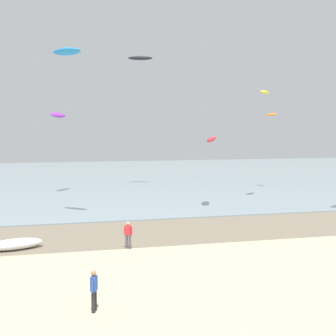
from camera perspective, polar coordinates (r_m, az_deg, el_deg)
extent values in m
cube|color=#7A6D59|center=(32.51, -10.02, -8.36)|extent=(120.00, 8.40, 0.01)
cube|color=#7F939E|center=(71.21, -12.01, -1.22)|extent=(160.00, 70.00, 0.10)
cylinder|color=#4C4C56|center=(28.62, -5.23, -9.22)|extent=(0.16, 0.16, 0.88)
cylinder|color=#4C4C56|center=(28.52, -4.83, -9.26)|extent=(0.16, 0.16, 0.88)
cube|color=red|center=(28.40, -5.05, -7.79)|extent=(0.42, 0.39, 0.60)
sphere|color=tan|center=(28.31, -5.05, -6.96)|extent=(0.22, 0.22, 0.22)
cylinder|color=red|center=(28.51, -5.48, -7.85)|extent=(0.09, 0.09, 0.52)
cylinder|color=red|center=(28.31, -4.60, -7.94)|extent=(0.09, 0.09, 0.52)
cylinder|color=#232328|center=(19.24, -9.39, -16.33)|extent=(0.16, 0.16, 0.88)
cylinder|color=#232328|center=(19.44, -9.20, -16.11)|extent=(0.16, 0.16, 0.88)
cube|color=#2D4CA5|center=(19.09, -9.32, -14.15)|extent=(0.33, 0.41, 0.60)
sphere|color=#9E7051|center=(18.96, -9.34, -12.94)|extent=(0.22, 0.22, 0.22)
cylinder|color=#2D4CA5|center=(18.89, -9.54, -14.52)|extent=(0.09, 0.09, 0.52)
cylinder|color=#2D4CA5|center=(19.32, -9.11, -14.06)|extent=(0.09, 0.09, 0.52)
ellipsoid|color=white|center=(29.84, -18.70, -9.08)|extent=(3.54, 2.06, 0.67)
ellipsoid|color=purple|center=(52.83, -13.71, 6.50)|extent=(2.44, 3.12, 0.86)
ellipsoid|color=red|center=(42.14, 5.48, 3.60)|extent=(1.92, 2.97, 0.76)
ellipsoid|color=orange|center=(56.95, 12.89, 6.60)|extent=(1.01, 1.96, 0.49)
ellipsoid|color=black|center=(57.79, -3.52, 13.66)|extent=(3.18, 1.69, 0.51)
ellipsoid|color=#2384D1|center=(37.57, -12.64, 14.13)|extent=(2.66, 2.51, 0.75)
ellipsoid|color=yellow|center=(48.21, 12.08, 9.33)|extent=(1.99, 2.00, 0.50)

